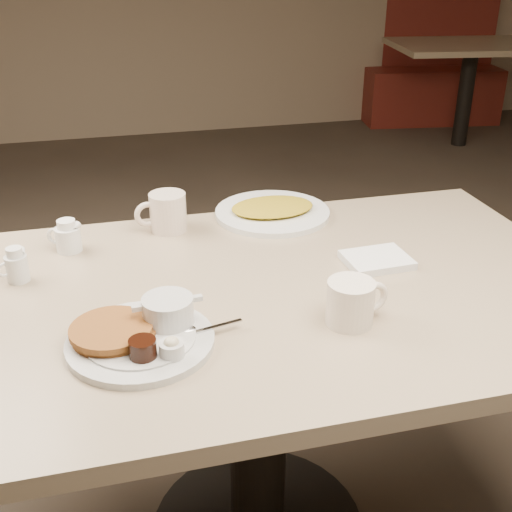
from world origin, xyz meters
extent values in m
cube|color=tan|center=(0.00, 0.00, 0.73)|extent=(1.50, 0.90, 0.04)
cylinder|color=black|center=(0.00, 0.00, 0.38)|extent=(0.14, 0.14, 0.69)
cylinder|color=beige|center=(-0.27, -0.15, 0.76)|extent=(0.30, 0.30, 0.01)
cylinder|color=beige|center=(-0.27, -0.15, 0.77)|extent=(0.22, 0.22, 0.00)
cylinder|color=brown|center=(-0.31, -0.13, 0.77)|extent=(0.17, 0.17, 0.01)
cylinder|color=brown|center=(-0.32, -0.14, 0.78)|extent=(0.17, 0.17, 0.01)
cylinder|color=beige|center=(-0.21, -0.11, 0.79)|extent=(0.11, 0.11, 0.05)
cube|color=beige|center=(-0.27, -0.12, 0.81)|extent=(0.02, 0.01, 0.01)
cube|color=beige|center=(-0.15, -0.11, 0.81)|extent=(0.02, 0.01, 0.01)
ellipsoid|color=silver|center=(-0.22, -0.11, 0.81)|extent=(0.05, 0.05, 0.03)
ellipsoid|color=silver|center=(-0.19, -0.12, 0.81)|extent=(0.04, 0.04, 0.02)
cylinder|color=black|center=(-0.27, -0.22, 0.78)|extent=(0.05, 0.05, 0.04)
cylinder|color=beige|center=(-0.22, -0.22, 0.78)|extent=(0.05, 0.05, 0.03)
ellipsoid|color=#C5B794|center=(-0.22, -0.22, 0.79)|extent=(0.03, 0.03, 0.02)
cube|color=#B2B2B6|center=(-0.12, -0.15, 0.77)|extent=(0.11, 0.03, 0.00)
ellipsoid|color=#B2B2B6|center=(-0.18, -0.15, 0.77)|extent=(0.04, 0.03, 0.01)
cylinder|color=white|center=(0.14, -0.18, 0.80)|extent=(0.11, 0.11, 0.09)
cylinder|color=#2A2420|center=(0.14, -0.18, 0.83)|extent=(0.09, 0.09, 0.01)
torus|color=white|center=(0.19, -0.17, 0.80)|extent=(0.07, 0.03, 0.07)
cube|color=white|center=(0.30, 0.05, 0.76)|extent=(0.15, 0.13, 0.02)
cylinder|color=beige|center=(-0.15, 0.36, 0.80)|extent=(0.10, 0.10, 0.10)
torus|color=beige|center=(-0.20, 0.36, 0.80)|extent=(0.07, 0.02, 0.07)
cylinder|color=silver|center=(-0.51, 0.17, 0.78)|extent=(0.05, 0.05, 0.06)
cylinder|color=silver|center=(-0.51, 0.17, 0.82)|extent=(0.04, 0.04, 0.02)
cone|color=silver|center=(-0.49, 0.17, 0.82)|extent=(0.02, 0.02, 0.02)
torus|color=silver|center=(-0.53, 0.16, 0.79)|extent=(0.04, 0.02, 0.04)
cylinder|color=white|center=(-0.40, 0.30, 0.78)|extent=(0.07, 0.07, 0.06)
cylinder|color=white|center=(-0.40, 0.30, 0.82)|extent=(0.05, 0.05, 0.02)
cone|color=white|center=(-0.38, 0.29, 0.82)|extent=(0.03, 0.03, 0.02)
torus|color=white|center=(-0.43, 0.31, 0.79)|extent=(0.04, 0.03, 0.04)
cylinder|color=silver|center=(0.14, 0.39, 0.76)|extent=(0.33, 0.33, 0.01)
ellipsoid|color=#B1991F|center=(0.14, 0.39, 0.78)|extent=(0.24, 0.17, 0.02)
cube|color=maroon|center=(2.49, 3.81, 0.23)|extent=(1.17, 0.57, 0.45)
cube|color=maroon|center=(2.52, 4.00, 0.67)|extent=(1.12, 0.27, 0.90)
cube|color=#9C896A|center=(2.39, 3.12, 0.73)|extent=(1.21, 0.90, 0.04)
cylinder|color=black|center=(2.39, 3.12, 0.35)|extent=(0.13, 0.13, 0.71)
camera|label=1|loc=(-0.30, -1.18, 1.43)|focal=45.23mm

